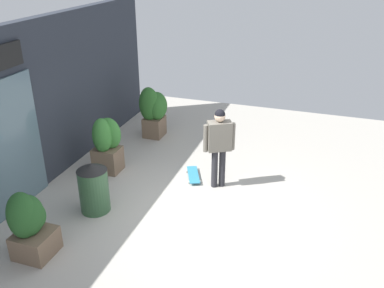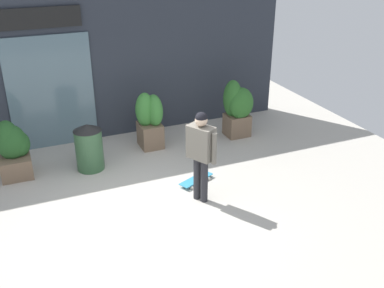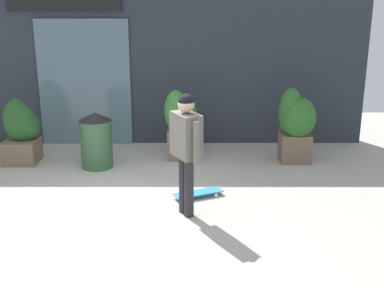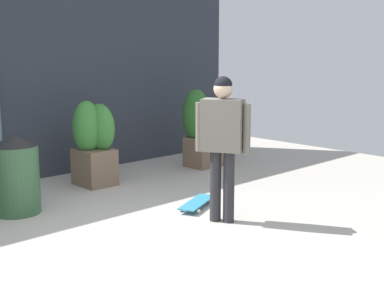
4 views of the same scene
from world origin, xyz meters
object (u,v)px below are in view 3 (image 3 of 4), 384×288
(planter_box_right, at_px, (181,123))
(planter_box_mid, at_px, (295,122))
(skateboarder, at_px, (186,142))
(planter_box_left, at_px, (21,130))
(trash_bin, at_px, (96,140))
(skateboard, at_px, (198,193))

(planter_box_right, xyz_separation_m, planter_box_mid, (2.06, -0.24, 0.07))
(skateboarder, distance_m, planter_box_right, 2.53)
(skateboarder, xyz_separation_m, planter_box_left, (-3.00, 2.27, -0.45))
(planter_box_right, distance_m, trash_bin, 1.57)
(skateboard, bearing_deg, planter_box_left, 128.20)
(skateboarder, distance_m, skateboard, 1.16)
(skateboard, xyz_separation_m, planter_box_right, (-0.30, 1.89, 0.60))
(planter_box_left, bearing_deg, planter_box_right, 4.44)
(skateboard, bearing_deg, planter_box_right, 74.86)
(skateboard, distance_m, planter_box_left, 3.63)
(planter_box_left, xyz_separation_m, planter_box_mid, (4.94, -0.01, 0.14))
(planter_box_left, height_order, planter_box_right, planter_box_right)
(skateboard, relative_size, planter_box_left, 0.67)
(skateboarder, bearing_deg, skateboard, 44.95)
(skateboard, distance_m, trash_bin, 2.27)
(skateboard, height_order, planter_box_right, planter_box_right)
(planter_box_mid, bearing_deg, planter_box_left, 179.83)
(skateboarder, height_order, trash_bin, skateboarder)
(planter_box_mid, distance_m, trash_bin, 3.55)
(skateboarder, height_order, planter_box_mid, skateboarder)
(planter_box_mid, bearing_deg, skateboard, -136.79)
(planter_box_mid, bearing_deg, planter_box_right, 173.40)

